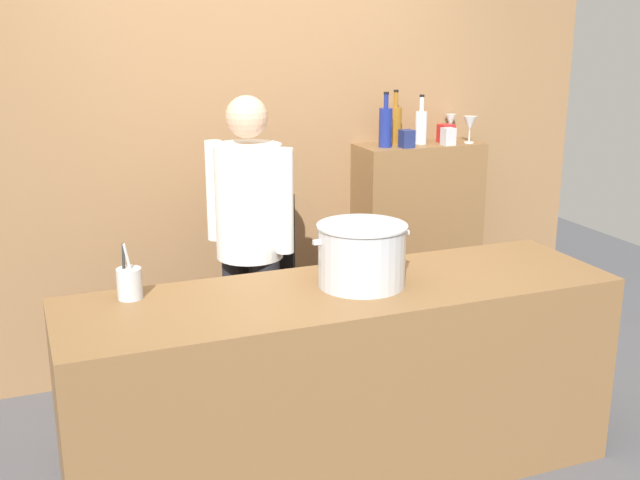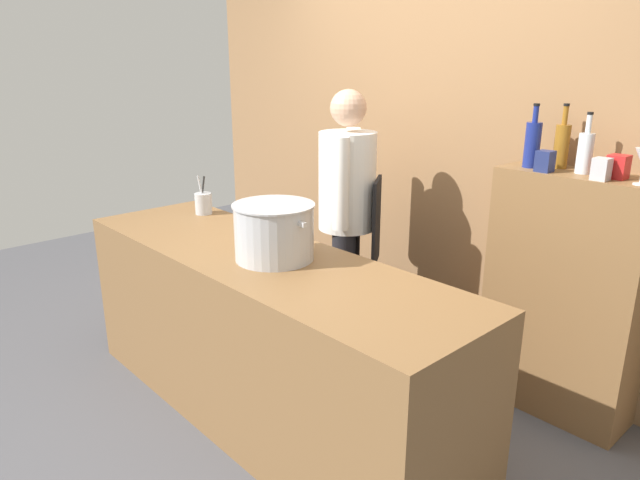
{
  "view_description": "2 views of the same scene",
  "coord_description": "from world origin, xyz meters",
  "px_view_note": "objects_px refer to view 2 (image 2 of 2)",
  "views": [
    {
      "loc": [
        -1.27,
        -2.91,
        2.03
      ],
      "look_at": [
        0.04,
        0.39,
        1.01
      ],
      "focal_mm": 43.85,
      "sensor_mm": 36.0,
      "label": 1
    },
    {
      "loc": [
        2.16,
        -1.59,
        1.82
      ],
      "look_at": [
        0.02,
        0.38,
        0.9
      ],
      "focal_mm": 32.14,
      "sensor_mm": 36.0,
      "label": 2
    }
  ],
  "objects_px": {
    "chef": "(348,208)",
    "spice_tin_red": "(618,167)",
    "wine_bottle_amber": "(562,145)",
    "utensil_crock": "(203,203)",
    "spice_tin_silver": "(601,169)",
    "stockpot_large": "(274,232)",
    "wine_bottle_clear": "(585,152)",
    "spice_tin_navy": "(545,161)",
    "wine_bottle_cobalt": "(532,143)"
  },
  "relations": [
    {
      "from": "chef",
      "to": "stockpot_large",
      "type": "bearing_deg",
      "value": 163.51
    },
    {
      "from": "utensil_crock",
      "to": "wine_bottle_cobalt",
      "type": "relative_size",
      "value": 0.77
    },
    {
      "from": "wine_bottle_clear",
      "to": "spice_tin_silver",
      "type": "xyz_separation_m",
      "value": [
        0.13,
        -0.11,
        -0.05
      ]
    },
    {
      "from": "spice_tin_red",
      "to": "spice_tin_navy",
      "type": "distance_m",
      "value": 0.32
    },
    {
      "from": "spice_tin_silver",
      "to": "stockpot_large",
      "type": "bearing_deg",
      "value": -134.4
    },
    {
      "from": "wine_bottle_clear",
      "to": "spice_tin_red",
      "type": "relative_size",
      "value": 2.65
    },
    {
      "from": "spice_tin_red",
      "to": "spice_tin_silver",
      "type": "bearing_deg",
      "value": -112.59
    },
    {
      "from": "spice_tin_silver",
      "to": "chef",
      "type": "bearing_deg",
      "value": -167.41
    },
    {
      "from": "stockpot_large",
      "to": "spice_tin_silver",
      "type": "relative_size",
      "value": 4.43
    },
    {
      "from": "chef",
      "to": "spice_tin_navy",
      "type": "xyz_separation_m",
      "value": [
        1.04,
        0.3,
        0.38
      ]
    },
    {
      "from": "stockpot_large",
      "to": "utensil_crock",
      "type": "bearing_deg",
      "value": 168.29
    },
    {
      "from": "wine_bottle_cobalt",
      "to": "spice_tin_red",
      "type": "height_order",
      "value": "wine_bottle_cobalt"
    },
    {
      "from": "wine_bottle_clear",
      "to": "spice_tin_silver",
      "type": "bearing_deg",
      "value": -39.69
    },
    {
      "from": "stockpot_large",
      "to": "spice_tin_navy",
      "type": "bearing_deg",
      "value": 54.25
    },
    {
      "from": "stockpot_large",
      "to": "spice_tin_navy",
      "type": "distance_m",
      "value": 1.36
    },
    {
      "from": "utensil_crock",
      "to": "chef",
      "type": "bearing_deg",
      "value": 39.66
    },
    {
      "from": "wine_bottle_clear",
      "to": "spice_tin_navy",
      "type": "bearing_deg",
      "value": -145.82
    },
    {
      "from": "utensil_crock",
      "to": "spice_tin_silver",
      "type": "bearing_deg",
      "value": 23.36
    },
    {
      "from": "wine_bottle_amber",
      "to": "spice_tin_red",
      "type": "relative_size",
      "value": 2.9
    },
    {
      "from": "chef",
      "to": "spice_tin_red",
      "type": "relative_size",
      "value": 15.14
    },
    {
      "from": "chef",
      "to": "wine_bottle_cobalt",
      "type": "distance_m",
      "value": 1.1
    },
    {
      "from": "stockpot_large",
      "to": "spice_tin_red",
      "type": "distance_m",
      "value": 1.62
    },
    {
      "from": "wine_bottle_amber",
      "to": "stockpot_large",
      "type": "bearing_deg",
      "value": -122.26
    },
    {
      "from": "chef",
      "to": "spice_tin_red",
      "type": "height_order",
      "value": "chef"
    },
    {
      "from": "stockpot_large",
      "to": "wine_bottle_amber",
      "type": "height_order",
      "value": "wine_bottle_amber"
    },
    {
      "from": "wine_bottle_amber",
      "to": "spice_tin_red",
      "type": "height_order",
      "value": "wine_bottle_amber"
    },
    {
      "from": "wine_bottle_clear",
      "to": "spice_tin_navy",
      "type": "distance_m",
      "value": 0.18
    },
    {
      "from": "utensil_crock",
      "to": "spice_tin_navy",
      "type": "distance_m",
      "value": 1.98
    },
    {
      "from": "wine_bottle_cobalt",
      "to": "stockpot_large",
      "type": "bearing_deg",
      "value": -120.36
    },
    {
      "from": "wine_bottle_cobalt",
      "to": "spice_tin_red",
      "type": "bearing_deg",
      "value": 2.59
    },
    {
      "from": "chef",
      "to": "spice_tin_red",
      "type": "distance_m",
      "value": 1.46
    },
    {
      "from": "stockpot_large",
      "to": "spice_tin_red",
      "type": "xyz_separation_m",
      "value": [
        1.08,
        1.16,
        0.31
      ]
    },
    {
      "from": "stockpot_large",
      "to": "wine_bottle_cobalt",
      "type": "bearing_deg",
      "value": 59.64
    },
    {
      "from": "stockpot_large",
      "to": "spice_tin_navy",
      "type": "relative_size",
      "value": 4.38
    },
    {
      "from": "utensil_crock",
      "to": "wine_bottle_cobalt",
      "type": "xyz_separation_m",
      "value": [
        1.63,
        0.94,
        0.45
      ]
    },
    {
      "from": "chef",
      "to": "wine_bottle_amber",
      "type": "height_order",
      "value": "chef"
    },
    {
      "from": "spice_tin_silver",
      "to": "spice_tin_navy",
      "type": "xyz_separation_m",
      "value": [
        -0.27,
        0.01,
        0.0
      ]
    },
    {
      "from": "wine_bottle_amber",
      "to": "wine_bottle_cobalt",
      "type": "xyz_separation_m",
      "value": [
        -0.11,
        -0.09,
        0.0
      ]
    },
    {
      "from": "utensil_crock",
      "to": "wine_bottle_cobalt",
      "type": "bearing_deg",
      "value": 29.94
    },
    {
      "from": "wine_bottle_cobalt",
      "to": "spice_tin_navy",
      "type": "bearing_deg",
      "value": -30.99
    },
    {
      "from": "utensil_crock",
      "to": "spice_tin_silver",
      "type": "relative_size",
      "value": 2.39
    },
    {
      "from": "stockpot_large",
      "to": "chef",
      "type": "bearing_deg",
      "value": 109.32
    },
    {
      "from": "chef",
      "to": "utensil_crock",
      "type": "height_order",
      "value": "chef"
    },
    {
      "from": "chef",
      "to": "wine_bottle_clear",
      "type": "bearing_deg",
      "value": -107.26
    },
    {
      "from": "wine_bottle_amber",
      "to": "spice_tin_red",
      "type": "bearing_deg",
      "value": -13.05
    },
    {
      "from": "stockpot_large",
      "to": "spice_tin_silver",
      "type": "height_order",
      "value": "spice_tin_silver"
    },
    {
      "from": "spice_tin_navy",
      "to": "spice_tin_red",
      "type": "bearing_deg",
      "value": 15.02
    },
    {
      "from": "utensil_crock",
      "to": "spice_tin_silver",
      "type": "xyz_separation_m",
      "value": [
        2.01,
        0.87,
        0.38
      ]
    },
    {
      "from": "chef",
      "to": "stockpot_large",
      "type": "relative_size",
      "value": 3.69
    },
    {
      "from": "utensil_crock",
      "to": "wine_bottle_amber",
      "type": "relative_size",
      "value": 0.76
    }
  ]
}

